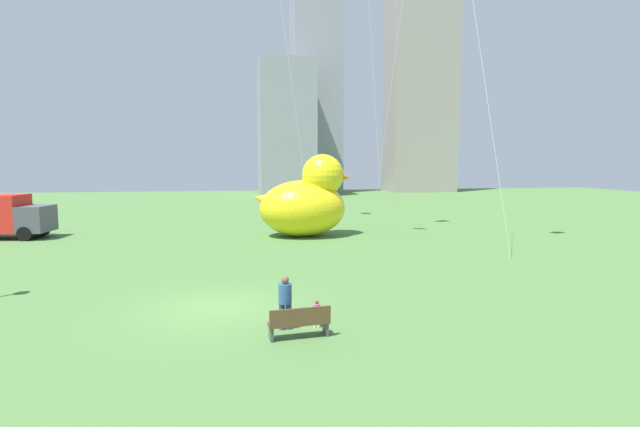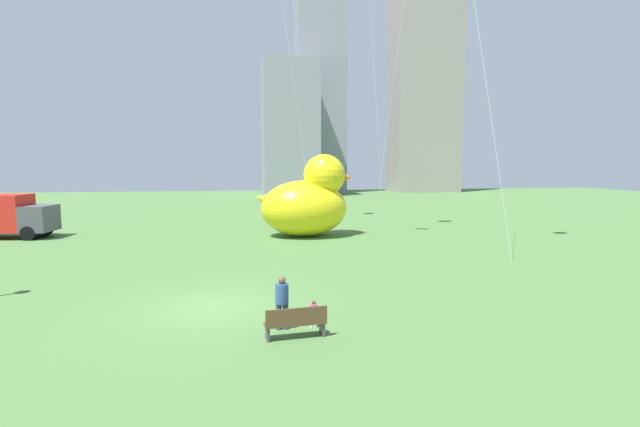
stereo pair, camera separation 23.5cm
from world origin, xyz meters
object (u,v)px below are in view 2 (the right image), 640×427
(person_adult, at_px, (282,300))
(box_truck, at_px, (4,216))
(park_bench, at_px, (296,322))
(giant_inflatable_duck, at_px, (307,202))
(person_child, at_px, (314,312))

(person_adult, distance_m, box_truck, 25.71)
(park_bench, distance_m, person_adult, 0.95)
(giant_inflatable_duck, height_order, box_truck, giant_inflatable_duck)
(park_bench, relative_size, giant_inflatable_duck, 0.27)
(box_truck, bearing_deg, park_bench, -50.89)
(person_adult, relative_size, box_truck, 0.27)
(person_adult, relative_size, giant_inflatable_duck, 0.24)
(park_bench, bearing_deg, person_adult, 111.36)
(giant_inflatable_duck, relative_size, box_truck, 1.11)
(park_bench, height_order, giant_inflatable_duck, giant_inflatable_duck)
(park_bench, xyz_separation_m, box_truck, (-16.74, 20.58, 0.96))
(person_child, bearing_deg, person_adult, 178.59)
(person_adult, xyz_separation_m, box_truck, (-16.42, 19.78, 0.57))
(giant_inflatable_duck, bearing_deg, box_truck, 173.28)
(park_bench, height_order, box_truck, box_truck)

